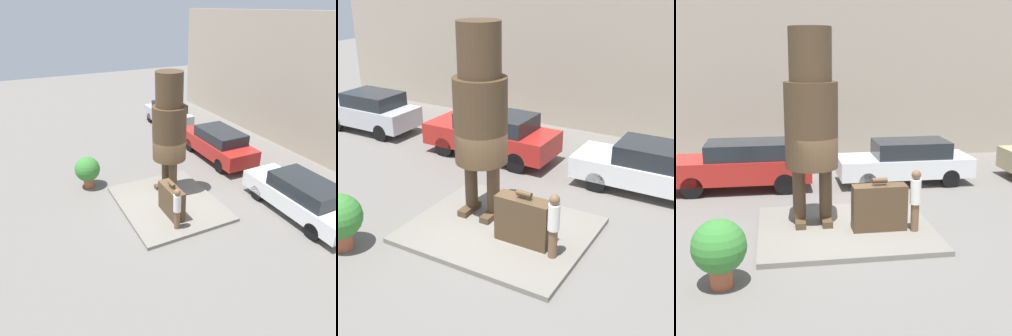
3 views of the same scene
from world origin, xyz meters
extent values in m
plane|color=slate|center=(0.00, 0.00, 0.00)|extent=(60.00, 60.00, 0.00)
cube|color=slate|center=(0.00, 0.00, 0.07)|extent=(4.55, 3.82, 0.13)
cube|color=tan|center=(0.00, 9.04, 3.60)|extent=(28.00, 0.60, 7.19)
cube|color=#4C3823|center=(-1.18, 0.33, 0.22)|extent=(0.27, 0.79, 0.17)
cube|color=#4C3823|center=(-0.48, 0.33, 0.22)|extent=(0.27, 0.79, 0.17)
cylinder|color=#4C3823|center=(-1.18, 0.45, 0.99)|extent=(0.34, 0.34, 1.38)
cylinder|color=#4C3823|center=(-0.48, 0.45, 0.99)|extent=(0.34, 0.34, 1.38)
cylinder|color=#4C3823|center=(-0.83, 0.45, 2.79)|extent=(1.38, 1.38, 2.22)
cylinder|color=#4C3823|center=(-0.83, 0.45, 4.56)|extent=(1.08, 1.08, 1.33)
cube|color=#4C3823|center=(0.83, -0.28, 0.73)|extent=(1.40, 0.47, 1.19)
cylinder|color=#4C3823|center=(0.83, -0.28, 1.45)|extent=(0.38, 0.14, 0.14)
cylinder|color=brown|center=(1.71, -0.51, 0.49)|extent=(0.21, 0.21, 0.73)
cylinder|color=white|center=(1.71, -0.51, 1.18)|extent=(0.27, 0.27, 0.65)
sphere|color=brown|center=(1.71, -0.51, 1.63)|extent=(0.24, 0.24, 0.24)
cube|color=#B2231E|center=(-2.98, 4.37, 0.74)|extent=(4.79, 1.82, 0.77)
cube|color=#1E2328|center=(-2.74, 4.37, 1.39)|extent=(2.64, 1.64, 0.54)
cylinder|color=black|center=(-4.47, 3.55, 0.35)|extent=(0.71, 0.18, 0.71)
cylinder|color=black|center=(-4.47, 5.19, 0.35)|extent=(0.71, 0.18, 0.71)
cylinder|color=black|center=(-1.50, 3.55, 0.35)|extent=(0.71, 0.18, 0.71)
cylinder|color=black|center=(-1.50, 5.19, 0.35)|extent=(0.71, 0.18, 0.71)
cube|color=silver|center=(2.77, 4.31, 0.65)|extent=(4.74, 1.73, 0.67)
cube|color=#1E2328|center=(3.01, 4.31, 1.27)|extent=(2.60, 1.55, 0.57)
cylinder|color=black|center=(1.30, 3.53, 0.32)|extent=(0.64, 0.18, 0.64)
cylinder|color=black|center=(1.30, 5.08, 0.32)|extent=(0.64, 0.18, 0.64)
cylinder|color=black|center=(4.24, 3.53, 0.32)|extent=(0.64, 0.18, 0.64)
cylinder|color=black|center=(4.24, 5.08, 0.32)|extent=(0.64, 0.18, 0.64)
cylinder|color=#AD5638|center=(-2.95, -2.56, 0.21)|extent=(0.46, 0.46, 0.42)
sphere|color=#387F33|center=(-2.95, -2.56, 0.89)|extent=(1.10, 1.10, 1.10)
camera|label=1|loc=(10.27, -5.11, 7.42)|focal=35.00mm
camera|label=2|loc=(5.39, -9.02, 6.40)|focal=50.00mm
camera|label=3|loc=(-1.78, -11.43, 4.67)|focal=50.00mm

